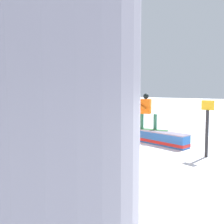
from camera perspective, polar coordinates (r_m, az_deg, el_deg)
The scene contains 5 objects.
ground_plane at distance 11.45m, azimuth 0.22°, elevation -5.37°, with size 120.00×120.00×0.00m, color white.
grind_box at distance 11.42m, azimuth 0.22°, elevation -4.24°, with size 7.80×0.59×0.50m.
snowboarder at distance 9.83m, azimuth 8.10°, elevation 0.43°, with size 1.57×0.87×1.44m.
safety_fence at distance 9.58m, azimuth -14.15°, elevation -3.64°, with size 8.44×0.06×1.28m, color #E85C16.
trail_marker at distance 8.03m, azimuth 21.38°, elevation -3.22°, with size 0.40×0.10×1.76m.
Camera 1 is at (-8.45, 7.46, 2.01)m, focal length 39.03 mm.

